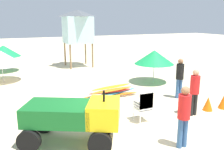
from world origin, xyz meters
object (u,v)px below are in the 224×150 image
Objects in this scene: stacked_plastic_chairs at (144,103)px; surfboard_pile at (112,92)px; beach_umbrella_mid at (1,58)px; traffic_cone_far at (224,101)px; lifeguard_near_right at (184,113)px; cooler_box at (63,108)px; lifeguard_near_left at (195,89)px; utility_cart at (74,116)px; beach_umbrella_far at (4,51)px; traffic_cone_near at (208,104)px; beach_umbrella_left at (154,57)px; lifeguard_near_center at (180,76)px; lifeguard_tower at (78,26)px.

stacked_plastic_chairs reaches higher than surfboard_pile.
traffic_cone_far is at bearing -45.69° from beach_umbrella_mid.
lifeguard_near_right is 3.33× the size of cooler_box.
surfboard_pile is at bearing 121.60° from lifeguard_near_left.
traffic_cone_far is at bearing -41.02° from surfboard_pile.
cooler_box is (-2.31, -0.85, -0.07)m from surfboard_pile.
beach_umbrella_far reaches higher than utility_cart.
traffic_cone_near is (0.83, 0.13, -0.68)m from lifeguard_near_left.
beach_umbrella_left is at bearing 52.83° from stacked_plastic_chairs.
lifeguard_near_right is (-2.58, -3.27, -0.03)m from lifeguard_near_center.
beach_umbrella_mid is (-6.84, 6.08, 0.31)m from lifeguard_near_center.
lifeguard_near_center is 0.78× the size of beach_umbrella_mid.
utility_cart is at bearing -128.78° from surfboard_pile.
lifeguard_near_center is (5.09, 1.89, 0.20)m from utility_cart.
surfboard_pile is at bearing 138.98° from traffic_cone_far.
lifeguard_tower is 5.04m from beach_umbrella_far.
lifeguard_near_center is 1.03× the size of lifeguard_near_right.
lifeguard_near_right is 0.42× the size of lifeguard_tower.
traffic_cone_far is at bearing -75.61° from lifeguard_tower.
lifeguard_near_left is 1.66m from traffic_cone_far.
cooler_box is (-5.37, -2.25, -1.20)m from beach_umbrella_left.
lifeguard_tower is 7.57× the size of traffic_cone_near.
beach_umbrella_mid is (-4.25, 4.87, 1.05)m from surfboard_pile.
beach_umbrella_far reaches higher than traffic_cone_near.
traffic_cone_far is at bearing -7.40° from traffic_cone_near.
lifeguard_near_right is at bearing -139.12° from lifeguard_near_left.
utility_cart reaches higher than stacked_plastic_chairs.
traffic_cone_near is 5.31m from cooler_box.
lifeguard_tower is 6.56m from beach_umbrella_left.
lifeguard_tower is at bearing 72.98° from utility_cart.
lifeguard_near_center is 4.98m from cooler_box.
surfboard_pile is at bearing -155.40° from beach_umbrella_left.
lifeguard_tower reaches higher than beach_umbrella_left.
lifeguard_tower is (0.70, 7.35, 2.57)m from surfboard_pile.
stacked_plastic_chairs is 0.51× the size of beach_umbrella_mid.
beach_umbrella_mid is (-1.75, 7.98, 0.50)m from utility_cart.
stacked_plastic_chairs is 2.73m from traffic_cone_near.
beach_umbrella_left is (3.05, 5.89, 0.41)m from lifeguard_near_right.
lifeguard_tower is (3.20, 10.46, 2.02)m from utility_cart.
stacked_plastic_chairs is at bearing -61.17° from beach_umbrella_mid.
lifeguard_near_right is (0.08, -1.76, 0.30)m from stacked_plastic_chairs.
surfboard_pile is 3.55m from beach_umbrella_left.
lifeguard_tower is 1.91× the size of beach_umbrella_far.
cooler_box is at bearing -159.75° from surfboard_pile.
stacked_plastic_chairs reaches higher than traffic_cone_near.
lifeguard_tower is (-1.10, 10.29, 1.87)m from lifeguard_near_left.
beach_umbrella_mid is 4.24× the size of traffic_cone_near.
surfboard_pile is 1.50× the size of lifeguard_near_center.
lifeguard_near_center reaches higher than surfboard_pile.
traffic_cone_near is at bearing -57.04° from beach_umbrella_far.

